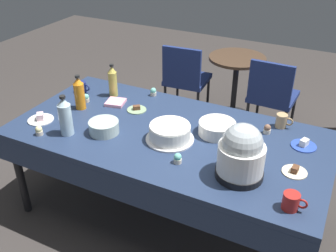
{
  "coord_description": "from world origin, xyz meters",
  "views": [
    {
      "loc": [
        1.03,
        -2.06,
        2.16
      ],
      "look_at": [
        0.0,
        0.0,
        0.8
      ],
      "focal_mm": 41.44,
      "sensor_mm": 36.0,
      "label": 1
    }
  ],
  "objects_px": {
    "dessert_plate_cobalt": "(304,145)",
    "soda_bottle_water": "(65,117)",
    "cupcake_berry": "(232,143)",
    "maroon_chair_left": "(185,76)",
    "dessert_plate_cream": "(295,171)",
    "coffee_mug_red": "(291,201)",
    "frosted_layer_cake": "(170,133)",
    "cupcake_vanilla": "(153,92)",
    "cupcake_lemon": "(178,158)",
    "ceramic_snack_bowl": "(217,128)",
    "cupcake_rose": "(86,98)",
    "slow_cooker": "(241,154)",
    "potluck_table": "(168,140)",
    "dessert_plate_sage": "(137,109)",
    "coffee_mug_tan": "(282,121)",
    "coffee_mug_navy": "(82,87)",
    "cupcake_cocoa": "(267,129)",
    "soda_bottle_ginger_ale": "(113,81)",
    "cupcake_mint": "(39,131)",
    "round_cafe_table": "(236,76)",
    "maroon_chair_right": "(272,93)",
    "soda_bottle_orange_juice": "(79,93)",
    "dessert_plate_white": "(41,119)"
  },
  "relations": [
    {
      "from": "dessert_plate_cobalt",
      "to": "frosted_layer_cake",
      "type": "bearing_deg",
      "value": -158.56
    },
    {
      "from": "slow_cooker",
      "to": "dessert_plate_cream",
      "type": "distance_m",
      "value": 0.37
    },
    {
      "from": "soda_bottle_water",
      "to": "coffee_mug_red",
      "type": "bearing_deg",
      "value": -2.72
    },
    {
      "from": "maroon_chair_right",
      "to": "potluck_table",
      "type": "bearing_deg",
      "value": -104.79
    },
    {
      "from": "cupcake_vanilla",
      "to": "cupcake_lemon",
      "type": "height_order",
      "value": "same"
    },
    {
      "from": "cupcake_rose",
      "to": "cupcake_cocoa",
      "type": "xyz_separation_m",
      "value": [
        1.41,
        0.17,
        0.0
      ]
    },
    {
      "from": "potluck_table",
      "to": "soda_bottle_ginger_ale",
      "type": "height_order",
      "value": "soda_bottle_ginger_ale"
    },
    {
      "from": "dessert_plate_cream",
      "to": "maroon_chair_left",
      "type": "relative_size",
      "value": 0.18
    },
    {
      "from": "ceramic_snack_bowl",
      "to": "potluck_table",
      "type": "bearing_deg",
      "value": -156.54
    },
    {
      "from": "ceramic_snack_bowl",
      "to": "dessert_plate_cobalt",
      "type": "height_order",
      "value": "ceramic_snack_bowl"
    },
    {
      "from": "slow_cooker",
      "to": "ceramic_snack_bowl",
      "type": "bearing_deg",
      "value": 126.04
    },
    {
      "from": "frosted_layer_cake",
      "to": "maroon_chair_left",
      "type": "xyz_separation_m",
      "value": [
        -0.6,
        1.59,
        -0.31
      ]
    },
    {
      "from": "frosted_layer_cake",
      "to": "dessert_plate_sage",
      "type": "relative_size",
      "value": 2.19
    },
    {
      "from": "potluck_table",
      "to": "dessert_plate_sage",
      "type": "relative_size",
      "value": 14.74
    },
    {
      "from": "cupcake_lemon",
      "to": "soda_bottle_orange_juice",
      "type": "distance_m",
      "value": 1.03
    },
    {
      "from": "dessert_plate_cream",
      "to": "maroon_chair_right",
      "type": "distance_m",
      "value": 1.67
    },
    {
      "from": "cupcake_mint",
      "to": "round_cafe_table",
      "type": "relative_size",
      "value": 0.09
    },
    {
      "from": "cupcake_berry",
      "to": "soda_bottle_ginger_ale",
      "type": "height_order",
      "value": "soda_bottle_ginger_ale"
    },
    {
      "from": "ceramic_snack_bowl",
      "to": "maroon_chair_left",
      "type": "bearing_deg",
      "value": 121.96
    },
    {
      "from": "dessert_plate_cobalt",
      "to": "soda_bottle_water",
      "type": "bearing_deg",
      "value": -159.12
    },
    {
      "from": "maroon_chair_left",
      "to": "coffee_mug_tan",
      "type": "bearing_deg",
      "value": -41.17
    },
    {
      "from": "cupcake_berry",
      "to": "coffee_mug_navy",
      "type": "xyz_separation_m",
      "value": [
        -1.39,
        0.24,
        0.01
      ]
    },
    {
      "from": "cupcake_berry",
      "to": "maroon_chair_left",
      "type": "height_order",
      "value": "maroon_chair_left"
    },
    {
      "from": "soda_bottle_orange_juice",
      "to": "coffee_mug_tan",
      "type": "distance_m",
      "value": 1.51
    },
    {
      "from": "cupcake_rose",
      "to": "dessert_plate_cream",
      "type": "bearing_deg",
      "value": -6.9
    },
    {
      "from": "maroon_chair_right",
      "to": "maroon_chair_left",
      "type": "bearing_deg",
      "value": 179.99
    },
    {
      "from": "dessert_plate_cream",
      "to": "coffee_mug_red",
      "type": "xyz_separation_m",
      "value": [
        0.04,
        -0.33,
        0.04
      ]
    },
    {
      "from": "ceramic_snack_bowl",
      "to": "cupcake_rose",
      "type": "bearing_deg",
      "value": -179.64
    },
    {
      "from": "cupcake_berry",
      "to": "coffee_mug_red",
      "type": "relative_size",
      "value": 0.52
    },
    {
      "from": "potluck_table",
      "to": "cupcake_lemon",
      "type": "bearing_deg",
      "value": -54.05
    },
    {
      "from": "potluck_table",
      "to": "maroon_chair_left",
      "type": "xyz_separation_m",
      "value": [
        -0.54,
        1.5,
        -0.2
      ]
    },
    {
      "from": "frosted_layer_cake",
      "to": "cupcake_cocoa",
      "type": "bearing_deg",
      "value": 34.0
    },
    {
      "from": "cupcake_mint",
      "to": "cupcake_berry",
      "type": "relative_size",
      "value": 1.0
    },
    {
      "from": "dessert_plate_sage",
      "to": "cupcake_rose",
      "type": "height_order",
      "value": "cupcake_rose"
    },
    {
      "from": "coffee_mug_navy",
      "to": "potluck_table",
      "type": "bearing_deg",
      "value": -15.43
    },
    {
      "from": "coffee_mug_navy",
      "to": "maroon_chair_left",
      "type": "xyz_separation_m",
      "value": [
        0.39,
        1.25,
        -0.31
      ]
    },
    {
      "from": "ceramic_snack_bowl",
      "to": "coffee_mug_navy",
      "type": "distance_m",
      "value": 1.25
    },
    {
      "from": "cupcake_vanilla",
      "to": "coffee_mug_tan",
      "type": "distance_m",
      "value": 1.06
    },
    {
      "from": "frosted_layer_cake",
      "to": "soda_bottle_water",
      "type": "xyz_separation_m",
      "value": [
        -0.67,
        -0.25,
        0.08
      ]
    },
    {
      "from": "dessert_plate_white",
      "to": "soda_bottle_ginger_ale",
      "type": "bearing_deg",
      "value": 67.04
    },
    {
      "from": "dessert_plate_white",
      "to": "cupcake_rose",
      "type": "distance_m",
      "value": 0.41
    },
    {
      "from": "soda_bottle_orange_juice",
      "to": "maroon_chair_right",
      "type": "relative_size",
      "value": 0.32
    },
    {
      "from": "dessert_plate_sage",
      "to": "dessert_plate_cobalt",
      "type": "distance_m",
      "value": 1.24
    },
    {
      "from": "cupcake_lemon",
      "to": "soda_bottle_water",
      "type": "relative_size",
      "value": 0.23
    },
    {
      "from": "cupcake_mint",
      "to": "cupcake_cocoa",
      "type": "xyz_separation_m",
      "value": [
        1.39,
        0.72,
        0.0
      ]
    },
    {
      "from": "coffee_mug_navy",
      "to": "cupcake_cocoa",
      "type": "bearing_deg",
      "value": 1.51
    },
    {
      "from": "potluck_table",
      "to": "coffee_mug_tan",
      "type": "height_order",
      "value": "coffee_mug_tan"
    },
    {
      "from": "coffee_mug_tan",
      "to": "coffee_mug_navy",
      "type": "height_order",
      "value": "coffee_mug_tan"
    },
    {
      "from": "dessert_plate_cream",
      "to": "cupcake_vanilla",
      "type": "relative_size",
      "value": 2.21
    },
    {
      "from": "ceramic_snack_bowl",
      "to": "frosted_layer_cake",
      "type": "bearing_deg",
      "value": -139.68
    }
  ]
}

